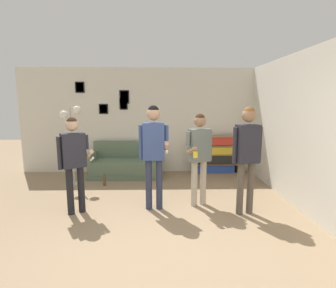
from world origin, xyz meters
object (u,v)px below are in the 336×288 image
Objects in this scene: person_player_foreground_center at (154,146)px; person_watcher_holding_cup at (199,150)px; person_player_foreground_left at (74,156)px; person_spectator_near_bookshelf at (247,149)px; couch at (127,165)px; floor_lamp at (71,126)px; bookshelf at (215,155)px; bottle_on_floor at (105,181)px.

person_player_foreground_center is 0.82m from person_watcher_holding_cup.
person_player_foreground_center reaches higher than person_player_foreground_left.
person_player_foreground_left is at bearing 178.34° from person_spectator_near_bookshelf.
person_spectator_near_bookshelf is at bearing -45.77° from couch.
person_player_foreground_left is 1.31m from person_player_foreground_center.
floor_lamp is at bearing -147.63° from couch.
person_watcher_holding_cup is at bearing 11.89° from person_player_foreground_center.
bookshelf is 0.66× the size of person_spectator_near_bookshelf.
person_player_foreground_center reaches higher than bookshelf.
bottle_on_floor is at bearing -8.48° from floor_lamp.
person_player_foreground_center reaches higher than floor_lamp.
person_player_foreground_left is 0.90× the size of person_player_foreground_center.
floor_lamp is 1.69m from person_player_foreground_left.
person_player_foreground_left is at bearing -70.45° from floor_lamp.
couch is at bearing 109.80° from person_player_foreground_center.
floor_lamp is at bearing 171.52° from bottle_on_floor.
bottle_on_floor is at bearing 131.16° from person_player_foreground_center.
person_player_foreground_left is 2.11m from person_watcher_holding_cup.
person_watcher_holding_cup is at bearing -25.27° from floor_lamp.
floor_lamp is 2.93m from person_watcher_holding_cup.
person_watcher_holding_cup is at bearing -51.26° from couch.
bottle_on_floor is at bearing 84.19° from person_player_foreground_left.
person_player_foreground_center reaches higher than person_watcher_holding_cup.
couch is 2.58m from person_watcher_holding_cup.
person_player_foreground_center is (1.29, 0.14, 0.14)m from person_player_foreground_left.
bookshelf is 0.65× the size of person_player_foreground_center.
couch is 2.38m from person_player_foreground_center.
floor_lamp is at bearing 153.96° from person_spectator_near_bookshelf.
person_player_foreground_center is 1.09× the size of person_watcher_holding_cup.
floor_lamp is at bearing 142.54° from person_player_foreground_center.
person_player_foreground_center reaches higher than bottle_on_floor.
person_player_foreground_center reaches higher than person_spectator_near_bookshelf.
person_player_foreground_center is (-1.52, -2.30, 0.62)m from bookshelf.
person_watcher_holding_cup reaches higher than bottle_on_floor.
person_watcher_holding_cup is at bearing 151.20° from person_spectator_near_bookshelf.
floor_lamp reaches higher than bookshelf.
floor_lamp is 6.58× the size of bottle_on_floor.
bottle_on_floor is (0.70, -0.10, -1.21)m from floor_lamp.
floor_lamp is at bearing 154.73° from person_watcher_holding_cup.
person_player_foreground_left is (-2.81, -2.45, 0.49)m from bookshelf.
couch is 1.02× the size of floor_lamp.
person_spectator_near_bookshelf is at bearing -8.46° from person_player_foreground_center.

